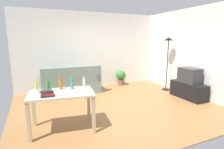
% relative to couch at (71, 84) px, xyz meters
% --- Properties ---
extents(ground_plane, '(5.20, 4.40, 0.02)m').
position_rel_couch_xyz_m(ground_plane, '(0.88, -1.59, -0.32)').
color(ground_plane, olive).
extents(wall_rear, '(5.20, 0.10, 2.70)m').
position_rel_couch_xyz_m(wall_rear, '(0.88, 0.61, 1.04)').
color(wall_rear, silver).
rests_on(wall_rear, ground_plane).
extents(wall_right, '(0.10, 4.40, 2.70)m').
position_rel_couch_xyz_m(wall_right, '(3.48, -1.59, 1.04)').
color(wall_right, silver).
rests_on(wall_right, ground_plane).
extents(couch, '(1.84, 0.84, 0.92)m').
position_rel_couch_xyz_m(couch, '(0.00, 0.00, 0.00)').
color(couch, slate).
rests_on(couch, ground_plane).
extents(tv_stand, '(0.44, 1.10, 0.48)m').
position_rel_couch_xyz_m(tv_stand, '(3.13, -1.92, -0.07)').
color(tv_stand, black).
rests_on(tv_stand, ground_plane).
extents(tv, '(0.41, 0.60, 0.44)m').
position_rel_couch_xyz_m(tv, '(3.13, -1.92, 0.39)').
color(tv, '#2D2D33').
rests_on(tv, tv_stand).
extents(torchiere_lamp, '(0.32, 0.32, 1.81)m').
position_rel_couch_xyz_m(torchiere_lamp, '(3.13, -0.94, 1.11)').
color(torchiere_lamp, black).
rests_on(torchiere_lamp, ground_plane).
extents(desk, '(1.29, 0.86, 0.76)m').
position_rel_couch_xyz_m(desk, '(-0.64, -2.34, 0.34)').
color(desk, '#C6B28E').
rests_on(desk, ground_plane).
extents(potted_plant, '(0.36, 0.36, 0.57)m').
position_rel_couch_xyz_m(potted_plant, '(1.99, 0.31, 0.02)').
color(potted_plant, brown).
rests_on(potted_plant, ground_plane).
extents(bottle_squat, '(0.05, 0.05, 0.22)m').
position_rel_couch_xyz_m(bottle_squat, '(-1.07, -2.05, 0.55)').
color(bottle_squat, '#BCB24C').
rests_on(bottle_squat, desk).
extents(bottle_green, '(0.07, 0.07, 0.22)m').
position_rel_couch_xyz_m(bottle_green, '(-0.85, -2.18, 0.55)').
color(bottle_green, '#1E722D').
rests_on(bottle_green, desk).
extents(bottle_amber, '(0.06, 0.06, 0.26)m').
position_rel_couch_xyz_m(bottle_amber, '(-0.61, -2.11, 0.57)').
color(bottle_amber, '#9E6019').
rests_on(bottle_amber, desk).
extents(bottle_tall, '(0.06, 0.06, 0.26)m').
position_rel_couch_xyz_m(bottle_tall, '(-0.41, -2.19, 0.57)').
color(bottle_tall, teal).
rests_on(bottle_tall, desk).
extents(bottle_clear, '(0.05, 0.05, 0.24)m').
position_rel_couch_xyz_m(bottle_clear, '(-0.17, -2.25, 0.56)').
color(bottle_clear, silver).
rests_on(bottle_clear, desk).
extents(book_stack, '(0.26, 0.22, 0.12)m').
position_rel_couch_xyz_m(book_stack, '(-0.91, -2.48, 0.51)').
color(book_stack, navy).
rests_on(book_stack, desk).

